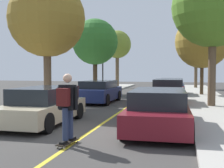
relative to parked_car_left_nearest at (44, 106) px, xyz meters
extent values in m
plane|color=#3D3A38|center=(2.05, -1.11, -0.66)|extent=(80.00, 80.00, 0.00)
cube|color=gold|center=(2.05, 2.89, -0.65)|extent=(0.12, 39.20, 0.01)
cube|color=#BCAD89|center=(0.00, -0.06, -0.18)|extent=(1.83, 4.15, 0.60)
cube|color=black|center=(0.00, 0.12, 0.39)|extent=(1.60, 2.77, 0.53)
cylinder|color=black|center=(0.85, -1.41, -0.34)|extent=(0.23, 0.64, 0.64)
cylinder|color=black|center=(0.82, 1.32, -0.34)|extent=(0.23, 0.64, 0.64)
cylinder|color=black|center=(-0.85, 1.30, -0.34)|extent=(0.23, 0.64, 0.64)
cube|color=navy|center=(0.00, 6.99, -0.13)|extent=(1.92, 4.18, 0.70)
cube|color=black|center=(0.00, 6.96, 0.44)|extent=(1.67, 2.75, 0.45)
cylinder|color=black|center=(0.83, 5.60, -0.34)|extent=(0.23, 0.64, 0.64)
cylinder|color=black|center=(-0.88, 5.64, -0.34)|extent=(0.23, 0.64, 0.64)
cylinder|color=black|center=(0.89, 8.35, -0.34)|extent=(0.23, 0.64, 0.64)
cylinder|color=black|center=(-0.83, 8.38, -0.34)|extent=(0.23, 0.64, 0.64)
cube|color=maroon|center=(4.10, 0.01, -0.17)|extent=(2.01, 4.72, 0.61)
cube|color=black|center=(4.10, -0.03, 0.39)|extent=(1.74, 2.96, 0.52)
cylinder|color=black|center=(3.17, 1.61, -0.34)|extent=(0.24, 0.65, 0.64)
cylinder|color=black|center=(4.92, 1.67, -0.34)|extent=(0.24, 0.65, 0.64)
cylinder|color=black|center=(3.27, -1.65, -0.34)|extent=(0.24, 0.65, 0.64)
cylinder|color=black|center=(5.02, -1.59, -0.34)|extent=(0.24, 0.65, 0.64)
cube|color=maroon|center=(4.10, 6.91, -0.10)|extent=(1.77, 4.26, 0.75)
cube|color=black|center=(4.10, 6.85, 0.53)|extent=(1.55, 2.65, 0.51)
cylinder|color=black|center=(3.28, 8.33, -0.34)|extent=(0.22, 0.64, 0.64)
cylinder|color=black|center=(4.90, 8.34, -0.34)|extent=(0.22, 0.64, 0.64)
cylinder|color=black|center=(3.30, 5.48, -0.34)|extent=(0.22, 0.64, 0.64)
cylinder|color=black|center=(4.92, 5.49, -0.34)|extent=(0.22, 0.64, 0.64)
cube|color=navy|center=(4.10, 12.57, -0.12)|extent=(1.88, 4.17, 0.71)
cube|color=black|center=(4.10, 12.42, 0.46)|extent=(1.65, 2.71, 0.44)
cylinder|color=black|center=(3.23, 13.96, -0.34)|extent=(0.22, 0.64, 0.64)
cylinder|color=black|center=(4.97, 13.95, -0.34)|extent=(0.22, 0.64, 0.64)
cylinder|color=black|center=(3.22, 11.19, -0.34)|extent=(0.22, 0.64, 0.64)
cylinder|color=black|center=(4.96, 11.19, -0.34)|extent=(0.22, 0.64, 0.64)
cylinder|color=brown|center=(-2.20, 4.65, 1.23)|extent=(0.41, 0.41, 3.49)
sphere|color=olive|center=(-2.20, 4.65, 4.04)|extent=(4.09, 4.09, 4.09)
cylinder|color=#3D2D1E|center=(-2.20, 13.25, 1.09)|extent=(0.37, 0.37, 3.21)
sphere|color=#2D6B28|center=(-2.20, 13.25, 3.66)|extent=(3.81, 3.81, 3.81)
cylinder|color=brown|center=(-2.20, 21.60, 1.40)|extent=(0.39, 0.39, 3.84)
sphere|color=olive|center=(-2.20, 21.60, 4.21)|extent=(3.11, 3.11, 3.11)
cylinder|color=brown|center=(6.30, 5.78, 1.47)|extent=(0.38, 0.38, 3.97)
sphere|color=#4C7A23|center=(6.30, 5.78, 4.48)|extent=(4.09, 4.09, 4.09)
cylinder|color=#4C3823|center=(6.30, 12.81, 0.90)|extent=(0.26, 0.26, 2.83)
sphere|color=olive|center=(6.30, 12.81, 3.44)|extent=(4.01, 4.01, 4.01)
cylinder|color=brown|center=(6.30, 21.59, 1.00)|extent=(0.33, 0.33, 3.04)
sphere|color=#3D7F33|center=(6.30, 21.59, 3.21)|extent=(2.86, 2.86, 2.86)
cylinder|color=#B2140F|center=(-1.50, 5.05, -0.24)|extent=(0.20, 0.20, 0.55)
sphere|color=#B2140F|center=(-1.50, 5.05, 0.09)|extent=(0.18, 0.18, 0.18)
cylinder|color=#38383D|center=(-1.75, 13.99, 2.03)|extent=(0.12, 0.12, 5.09)
cube|color=#EAE5C6|center=(-1.75, 13.99, 4.70)|extent=(0.36, 0.24, 0.20)
cube|color=black|center=(2.00, -2.54, -0.57)|extent=(0.34, 0.86, 0.02)
cylinder|color=beige|center=(1.95, -2.19, -0.63)|extent=(0.03, 0.06, 0.06)
cylinder|color=beige|center=(2.14, -2.22, -0.63)|extent=(0.03, 0.06, 0.06)
cylinder|color=beige|center=(1.86, -2.87, -0.63)|extent=(0.03, 0.06, 0.06)
cylinder|color=beige|center=(2.04, -2.89, -0.63)|extent=(0.03, 0.06, 0.06)
cube|color=#99999E|center=(2.05, -2.21, -0.59)|extent=(0.10, 0.05, 0.02)
cube|color=#99999E|center=(1.95, -2.88, -0.59)|extent=(0.10, 0.05, 0.02)
cube|color=black|center=(2.03, -2.32, -0.52)|extent=(0.14, 0.27, 0.06)
cube|color=black|center=(1.97, -2.76, -0.52)|extent=(0.14, 0.27, 0.06)
cylinder|color=#283351|center=(2.02, -2.42, -0.08)|extent=(0.17, 0.17, 0.82)
cylinder|color=#283351|center=(1.98, -2.66, -0.08)|extent=(0.17, 0.17, 0.82)
cube|color=black|center=(2.00, -2.54, 0.58)|extent=(0.43, 0.27, 0.64)
sphere|color=tan|center=(2.00, -2.54, 1.07)|extent=(0.23, 0.23, 0.23)
cylinder|color=black|center=(1.76, -2.51, 0.56)|extent=(0.10, 0.10, 0.58)
cylinder|color=black|center=(2.24, -2.58, 0.56)|extent=(0.10, 0.10, 0.58)
cube|color=#4C1414|center=(1.97, -2.74, 0.60)|extent=(0.32, 0.22, 0.44)
camera|label=1|loc=(4.79, -9.12, 1.26)|focal=44.81mm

